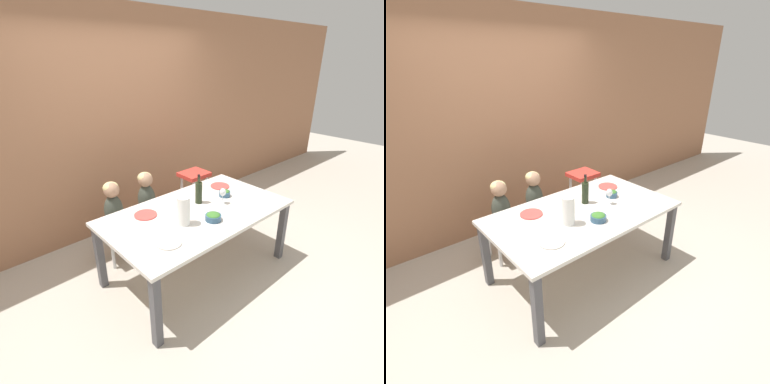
{
  "view_description": "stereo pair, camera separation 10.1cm",
  "coord_description": "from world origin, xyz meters",
  "views": [
    {
      "loc": [
        -1.81,
        -1.92,
        2.15
      ],
      "look_at": [
        0.0,
        0.08,
        0.91
      ],
      "focal_mm": 28.0,
      "sensor_mm": 36.0,
      "label": 1
    },
    {
      "loc": [
        -1.74,
        -1.98,
        2.15
      ],
      "look_at": [
        0.0,
        0.08,
        0.91
      ],
      "focal_mm": 28.0,
      "sensor_mm": 36.0,
      "label": 2
    }
  ],
  "objects": [
    {
      "name": "chair_right_highchair",
      "position": [
        0.67,
        0.77,
        0.58
      ],
      "size": [
        0.35,
        0.31,
        0.76
      ],
      "color": "silver",
      "rests_on": "ground_plane"
    },
    {
      "name": "person_child_left",
      "position": [
        -0.52,
        0.77,
        0.71
      ],
      "size": [
        0.21,
        0.2,
        0.51
      ],
      "color": "#3D4238",
      "rests_on": "chair_far_left"
    },
    {
      "name": "chair_far_left",
      "position": [
        -0.52,
        0.77,
        0.37
      ],
      "size": [
        0.41,
        0.36,
        0.44
      ],
      "color": "silver",
      "rests_on": "ground_plane"
    },
    {
      "name": "dinner_plate_back_right",
      "position": [
        0.61,
        0.26,
        0.74
      ],
      "size": [
        0.22,
        0.22,
        0.01
      ],
      "color": "#D14C47",
      "rests_on": "dining_table"
    },
    {
      "name": "wine_bottle",
      "position": [
        0.13,
        0.12,
        0.86
      ],
      "size": [
        0.07,
        0.07,
        0.32
      ],
      "color": "#232D19",
      "rests_on": "dining_table"
    },
    {
      "name": "dinner_plate_front_left",
      "position": [
        -0.56,
        -0.25,
        0.74
      ],
      "size": [
        0.22,
        0.22,
        0.01
      ],
      "color": "silver",
      "rests_on": "dining_table"
    },
    {
      "name": "salad_bowl_small",
      "position": [
        0.46,
        0.05,
        0.77
      ],
      "size": [
        0.13,
        0.13,
        0.08
      ],
      "color": "#335675",
      "rests_on": "dining_table"
    },
    {
      "name": "dinner_plate_back_left",
      "position": [
        -0.44,
        0.27,
        0.74
      ],
      "size": [
        0.22,
        0.22,
        0.01
      ],
      "color": "#D14C47",
      "rests_on": "dining_table"
    },
    {
      "name": "paper_towel_roll",
      "position": [
        -0.27,
        -0.1,
        0.87
      ],
      "size": [
        0.12,
        0.12,
        0.27
      ],
      "color": "white",
      "rests_on": "dining_table"
    },
    {
      "name": "wall_back",
      "position": [
        0.0,
        1.44,
        1.35
      ],
      "size": [
        10.0,
        0.06,
        2.7
      ],
      "color": "#9E6B4C",
      "rests_on": "ground_plane"
    },
    {
      "name": "ground_plane",
      "position": [
        0.0,
        0.0,
        0.0
      ],
      "size": [
        14.0,
        14.0,
        0.0
      ],
      "primitive_type": "plane",
      "color": "#BCB2A3"
    },
    {
      "name": "person_child_center",
      "position": [
        -0.09,
        0.77,
        0.71
      ],
      "size": [
        0.21,
        0.2,
        0.51
      ],
      "color": "#3D4238",
      "rests_on": "chair_far_center"
    },
    {
      "name": "wine_glass_near",
      "position": [
        0.31,
        -0.06,
        0.86
      ],
      "size": [
        0.07,
        0.07,
        0.17
      ],
      "color": "white",
      "rests_on": "dining_table"
    },
    {
      "name": "dining_table",
      "position": [
        0.0,
        0.0,
        0.66
      ],
      "size": [
        1.86,
        1.05,
        0.73
      ],
      "color": "silver",
      "rests_on": "ground_plane"
    },
    {
      "name": "wine_glass_far",
      "position": [
        -0.1,
        0.15,
        0.86
      ],
      "size": [
        0.07,
        0.07,
        0.17
      ],
      "color": "white",
      "rests_on": "dining_table"
    },
    {
      "name": "salad_bowl_large",
      "position": [
        -0.02,
        -0.24,
        0.77
      ],
      "size": [
        0.15,
        0.15,
        0.08
      ],
      "color": "#335675",
      "rests_on": "dining_table"
    },
    {
      "name": "chair_far_center",
      "position": [
        -0.09,
        0.77,
        0.37
      ],
      "size": [
        0.41,
        0.36,
        0.44
      ],
      "color": "silver",
      "rests_on": "ground_plane"
    }
  ]
}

